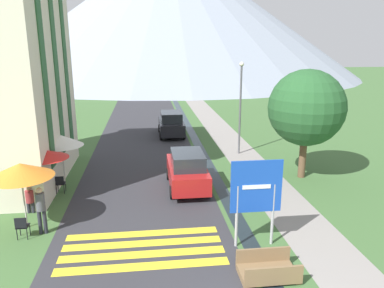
# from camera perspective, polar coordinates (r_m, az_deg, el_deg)

# --- Properties ---
(ground_plane) EXTENTS (160.00, 160.00, 0.00)m
(ground_plane) POSITION_cam_1_polar(r_m,az_deg,el_deg) (27.79, -2.19, 1.04)
(ground_plane) COLOR #3D6033
(road) EXTENTS (6.40, 60.00, 0.01)m
(road) POSITION_cam_1_polar(r_m,az_deg,el_deg) (37.49, -7.32, 4.60)
(road) COLOR #2D2D33
(road) RESTS_ON ground_plane
(footpath) EXTENTS (2.20, 60.00, 0.01)m
(footpath) POSITION_cam_1_polar(r_m,az_deg,el_deg) (37.93, 1.96, 4.83)
(footpath) COLOR gray
(footpath) RESTS_ON ground_plane
(drainage_channel) EXTENTS (0.60, 60.00, 0.00)m
(drainage_channel) POSITION_cam_1_polar(r_m,az_deg,el_deg) (37.64, -1.66, 4.75)
(drainage_channel) COLOR black
(drainage_channel) RESTS_ON ground_plane
(crosswalk_marking) EXTENTS (5.44, 2.54, 0.01)m
(crosswalk_marking) POSITION_cam_1_polar(r_m,az_deg,el_deg) (13.24, -7.49, -15.55)
(crosswalk_marking) COLOR yellow
(crosswalk_marking) RESTS_ON ground_plane
(mountain_distant) EXTENTS (78.00, 78.00, 27.04)m
(mountain_distant) POSITION_cam_1_polar(r_m,az_deg,el_deg) (84.51, -3.34, 19.63)
(mountain_distant) COLOR gray
(mountain_distant) RESTS_ON ground_plane
(road_sign) EXTENTS (1.74, 0.11, 3.06)m
(road_sign) POSITION_cam_1_polar(r_m,az_deg,el_deg) (12.69, 9.73, -7.35)
(road_sign) COLOR #9E9EA3
(road_sign) RESTS_ON ground_plane
(footbridge) EXTENTS (1.70, 1.10, 0.65)m
(footbridge) POSITION_cam_1_polar(r_m,az_deg,el_deg) (11.91, 11.50, -18.30)
(footbridge) COLOR brown
(footbridge) RESTS_ON ground_plane
(parked_car_near) EXTENTS (1.83, 4.00, 1.82)m
(parked_car_near) POSITION_cam_1_polar(r_m,az_deg,el_deg) (17.81, -0.73, -3.99)
(parked_car_near) COLOR #A31919
(parked_car_near) RESTS_ON ground_plane
(parked_car_far) EXTENTS (1.86, 4.03, 1.82)m
(parked_car_far) POSITION_cam_1_polar(r_m,az_deg,el_deg) (28.12, -3.18, 3.10)
(parked_car_far) COLOR black
(parked_car_far) RESTS_ON ground_plane
(cafe_chair_nearest) EXTENTS (0.40, 0.40, 0.85)m
(cafe_chair_nearest) POSITION_cam_1_polar(r_m,az_deg,el_deg) (14.77, -24.49, -11.24)
(cafe_chair_nearest) COLOR black
(cafe_chair_nearest) RESTS_ON ground_plane
(cafe_chair_middle) EXTENTS (0.40, 0.40, 0.85)m
(cafe_chair_middle) POSITION_cam_1_polar(r_m,az_deg,el_deg) (17.21, -21.78, -7.22)
(cafe_chair_middle) COLOR black
(cafe_chair_middle) RESTS_ON ground_plane
(cafe_chair_far_left) EXTENTS (0.40, 0.40, 0.85)m
(cafe_chair_far_left) POSITION_cam_1_polar(r_m,az_deg,el_deg) (18.38, -19.46, -5.58)
(cafe_chair_far_left) COLOR black
(cafe_chair_far_left) RESTS_ON ground_plane
(cafe_umbrella_front_orange) EXTENTS (2.36, 2.36, 2.54)m
(cafe_umbrella_front_orange) POSITION_cam_1_polar(r_m,az_deg,el_deg) (14.94, -24.70, -3.66)
(cafe_umbrella_front_orange) COLOR #B7B2A8
(cafe_umbrella_front_orange) RESTS_ON ground_plane
(cafe_umbrella_middle_red) EXTENTS (1.93, 1.93, 2.35)m
(cafe_umbrella_middle_red) POSITION_cam_1_polar(r_m,az_deg,el_deg) (17.12, -21.44, -1.46)
(cafe_umbrella_middle_red) COLOR #B7B2A8
(cafe_umbrella_middle_red) RESTS_ON ground_plane
(cafe_umbrella_rear_white) EXTENTS (2.08, 2.08, 2.49)m
(cafe_umbrella_rear_white) POSITION_cam_1_polar(r_m,az_deg,el_deg) (18.98, -19.30, 0.51)
(cafe_umbrella_rear_white) COLOR #B7B2A8
(cafe_umbrella_rear_white) RESTS_ON ground_plane
(person_standing_terrace) EXTENTS (0.32, 0.32, 1.79)m
(person_standing_terrace) POSITION_cam_1_polar(r_m,az_deg,el_deg) (14.67, -22.04, -8.90)
(person_standing_terrace) COLOR #282833
(person_standing_terrace) RESTS_ON ground_plane
(person_seated_far) EXTENTS (0.32, 0.32, 1.19)m
(person_seated_far) POSITION_cam_1_polar(r_m,az_deg,el_deg) (16.72, -23.50, -7.51)
(person_seated_far) COLOR #282833
(person_seated_far) RESTS_ON ground_plane
(person_seated_near) EXTENTS (0.32, 0.32, 1.24)m
(person_seated_near) POSITION_cam_1_polar(r_m,az_deg,el_deg) (18.18, -21.99, -5.48)
(person_seated_near) COLOR #282833
(person_seated_near) RESTS_ON ground_plane
(streetlamp) EXTENTS (0.28, 0.28, 5.68)m
(streetlamp) POSITION_cam_1_polar(r_m,az_deg,el_deg) (23.16, 7.39, 6.51)
(streetlamp) COLOR #515156
(streetlamp) RESTS_ON ground_plane
(tree_by_path) EXTENTS (3.82, 3.82, 5.55)m
(tree_by_path) POSITION_cam_1_polar(r_m,az_deg,el_deg) (19.51, 17.05, 5.27)
(tree_by_path) COLOR brown
(tree_by_path) RESTS_ON ground_plane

